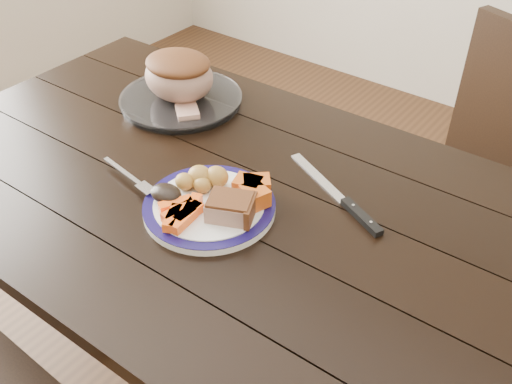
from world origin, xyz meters
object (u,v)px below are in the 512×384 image
Objects in this scene: chair_far at (479,172)px; fork at (132,178)px; dining_table at (233,224)px; carving_knife at (350,206)px; pork_slice at (230,208)px; roast_joint at (179,77)px; dinner_plate at (209,207)px; serving_platter at (181,101)px.

chair_far is 1.02m from fork.
dining_table is at bearing 39.75° from fork.
fork is 0.59× the size of carving_knife.
pork_slice is at bearing -107.24° from carving_knife.
chair_far reaches higher than pork_slice.
roast_joint is (-0.17, 0.33, 0.06)m from fork.
pork_slice is at bearing 93.53° from chair_far.
carving_knife is (0.58, -0.11, -0.07)m from roast_joint.
dining_table is at bearing 91.05° from dinner_plate.
fork is (-0.52, -0.85, 0.25)m from chair_far.
pork_slice is at bearing -35.61° from roast_joint.
carving_knife is (0.17, 0.19, -0.03)m from pork_slice.
carving_knife is at bearing -10.75° from serving_platter.
dining_table is 18.31× the size of pork_slice.
roast_joint reaches higher than carving_knife.
carving_knife is (0.23, 0.11, 0.10)m from dining_table.
pork_slice is 0.25m from carving_knife.
dining_table is 5.90× the size of dinner_plate.
roast_joint is at bearing 124.93° from fork.
roast_joint reaches higher than fork.
dinner_plate reaches higher than carving_knife.
dining_table is at bearing 127.55° from pork_slice.
roast_joint is 0.60m from carving_knife.
fork is 0.37m from roast_joint.
fork is at bearing -63.51° from serving_platter.
dinner_plate is at bearing 19.92° from fork.
chair_far is at bearing 65.71° from dining_table.
chair_far is 4.89× the size of roast_joint.
dining_table is at bearing -130.63° from carving_knife.
dinner_plate is 1.54× the size of fork.
carving_knife is (-0.10, -0.63, 0.23)m from chair_far.
serving_platter is 0.51m from pork_slice.
serving_platter is at bearing 144.39° from pork_slice.
chair_far is 5.22× the size of fork.
dining_table is 5.41× the size of carving_knife.
dining_table is 1.74× the size of chair_far.
serving_platter is at bearing 140.48° from dinner_plate.
chair_far is 0.89m from serving_platter.
fork reaches higher than dinner_plate.
pork_slice is at bearing -52.45° from dining_table.
chair_far reaches higher than carving_knife.
dinner_plate is at bearing -39.52° from serving_platter.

